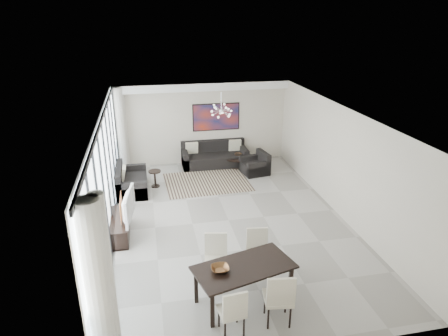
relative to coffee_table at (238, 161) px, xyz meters
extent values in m
cube|color=#A8A39B|center=(-1.16, -3.80, -0.20)|extent=(6.00, 9.00, 0.02)
cube|color=white|center=(-1.16, -3.80, 2.68)|extent=(6.00, 9.00, 0.02)
cube|color=beige|center=(-1.16, 0.69, 1.24)|extent=(6.00, 0.02, 2.90)
cube|color=beige|center=(-1.16, -8.29, 1.24)|extent=(6.00, 0.02, 2.90)
cube|color=beige|center=(1.83, -3.80, 1.24)|extent=(0.02, 9.00, 2.90)
cube|color=white|center=(-4.14, -3.80, 1.24)|extent=(0.01, 8.95, 2.85)
cube|color=black|center=(-4.10, -3.80, 2.64)|extent=(0.04, 8.95, 0.10)
cube|color=black|center=(-4.10, -3.80, -0.18)|extent=(0.04, 8.95, 0.06)
cube|color=black|center=(-4.10, -7.80, 1.24)|extent=(0.04, 0.05, 2.88)
cube|color=black|center=(-4.10, -6.80, 1.24)|extent=(0.04, 0.05, 2.88)
cube|color=black|center=(-4.10, -5.80, 1.24)|extent=(0.04, 0.05, 2.88)
cube|color=black|center=(-4.10, -4.80, 1.24)|extent=(0.04, 0.05, 2.88)
cube|color=black|center=(-4.10, -3.80, 1.24)|extent=(0.04, 0.05, 2.88)
cube|color=black|center=(-4.10, -2.80, 1.24)|extent=(0.04, 0.05, 2.88)
cube|color=black|center=(-4.10, -1.80, 1.24)|extent=(0.04, 0.05, 2.88)
cube|color=black|center=(-4.10, -0.80, 1.24)|extent=(0.04, 0.05, 2.88)
cube|color=black|center=(-4.10, 0.20, 1.24)|extent=(0.04, 0.05, 2.88)
cylinder|color=silver|center=(-3.96, -7.95, 1.24)|extent=(0.36, 0.36, 2.85)
cylinder|color=silver|center=(-3.96, 0.35, 1.24)|extent=(0.36, 0.36, 2.85)
cube|color=white|center=(-1.16, 0.50, 2.56)|extent=(5.98, 0.40, 0.26)
cube|color=#AB2F17|center=(-0.66, 0.67, 1.44)|extent=(1.68, 0.04, 0.98)
cylinder|color=silver|center=(-0.86, -1.30, 2.42)|extent=(0.02, 0.02, 0.55)
sphere|color=silver|center=(-0.86, -1.30, 2.14)|extent=(0.12, 0.12, 0.12)
cube|color=black|center=(-1.32, -1.20, -0.20)|extent=(2.72, 2.14, 0.01)
cylinder|color=black|center=(0.00, 0.00, 0.14)|extent=(1.04, 1.04, 0.04)
cylinder|color=black|center=(0.00, 0.00, -0.04)|extent=(0.46, 0.46, 0.32)
cylinder|color=black|center=(0.00, 0.00, -0.19)|extent=(0.73, 0.73, 0.03)
imported|color=brown|center=(0.01, 0.05, 0.20)|extent=(0.29, 0.29, 0.08)
cube|color=black|center=(-0.80, 0.22, 0.00)|extent=(2.30, 0.94, 0.42)
cube|color=black|center=(-0.80, 0.60, 0.42)|extent=(2.30, 0.19, 0.42)
cube|color=black|center=(-1.85, 0.22, 0.10)|extent=(0.19, 0.94, 0.61)
cube|color=black|center=(0.26, 0.22, 0.10)|extent=(0.19, 0.94, 0.61)
cube|color=black|center=(-3.66, -1.39, -0.01)|extent=(0.90, 1.60, 0.40)
cube|color=black|center=(-4.02, -1.39, 0.39)|extent=(0.18, 1.60, 0.40)
cube|color=black|center=(-3.66, -2.10, 0.08)|extent=(0.90, 0.18, 0.58)
cube|color=black|center=(-3.66, -0.68, 0.08)|extent=(0.90, 0.18, 0.58)
cube|color=black|center=(0.39, -0.75, -0.03)|extent=(0.95, 0.98, 0.36)
cube|color=black|center=(0.71, -0.70, 0.34)|extent=(0.30, 0.87, 0.36)
cube|color=black|center=(0.34, -0.41, 0.06)|extent=(0.83, 0.30, 0.52)
cube|color=black|center=(0.45, -1.09, 0.06)|extent=(0.83, 0.30, 0.52)
cylinder|color=black|center=(-2.95, -1.22, 0.31)|extent=(0.39, 0.39, 0.04)
cylinder|color=black|center=(-2.95, -1.22, 0.05)|extent=(0.06, 0.06, 0.48)
cylinder|color=black|center=(-2.95, -1.22, -0.19)|extent=(0.27, 0.27, 0.03)
cube|color=black|center=(-3.92, -3.99, 0.02)|extent=(0.42, 1.48, 0.46)
imported|color=gray|center=(-3.76, -4.03, 0.60)|extent=(0.31, 1.20, 0.69)
cube|color=black|center=(-1.53, -6.90, 0.54)|extent=(2.02, 1.37, 0.04)
cube|color=black|center=(-2.23, -7.46, 0.16)|extent=(0.07, 0.07, 0.73)
cube|color=black|center=(-2.42, -6.77, 0.16)|extent=(0.07, 0.07, 0.73)
cube|color=black|center=(-0.65, -7.03, 0.16)|extent=(0.07, 0.07, 0.73)
cube|color=black|center=(-0.84, -6.34, 0.16)|extent=(0.07, 0.07, 0.73)
cube|color=beige|center=(-1.93, -7.63, 0.22)|extent=(0.48, 0.48, 0.06)
cube|color=beige|center=(-1.91, -7.82, 0.46)|extent=(0.43, 0.10, 0.52)
cylinder|color=black|center=(-2.12, -7.48, -0.01)|extent=(0.04, 0.04, 0.40)
cylinder|color=black|center=(-1.74, -7.78, -0.01)|extent=(0.04, 0.04, 0.40)
cube|color=beige|center=(-1.08, -7.54, 0.28)|extent=(0.55, 0.55, 0.06)
cube|color=beige|center=(-1.11, -7.75, 0.56)|extent=(0.49, 0.12, 0.59)
cylinder|color=black|center=(-1.24, -7.32, 0.02)|extent=(0.04, 0.04, 0.46)
cylinder|color=black|center=(-0.92, -7.76, 0.02)|extent=(0.04, 0.04, 0.46)
cube|color=beige|center=(-1.93, -6.20, 0.25)|extent=(0.53, 0.53, 0.06)
cube|color=beige|center=(-1.90, -6.00, 0.51)|extent=(0.46, 0.13, 0.56)
cylinder|color=black|center=(-1.79, -6.41, 0.01)|extent=(0.04, 0.04, 0.43)
cylinder|color=black|center=(-2.08, -5.99, 0.01)|extent=(0.04, 0.04, 0.43)
cube|color=beige|center=(-1.03, -6.13, 0.24)|extent=(0.50, 0.50, 0.06)
cube|color=beige|center=(-1.01, -5.94, 0.49)|extent=(0.45, 0.11, 0.54)
cylinder|color=black|center=(-0.88, -6.32, 0.00)|extent=(0.04, 0.04, 0.42)
cylinder|color=black|center=(-1.18, -5.93, 0.00)|extent=(0.04, 0.04, 0.42)
imported|color=brown|center=(-1.99, -6.94, 0.60)|extent=(0.33, 0.33, 0.08)
camera|label=1|loc=(-3.12, -12.87, 4.95)|focal=32.00mm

